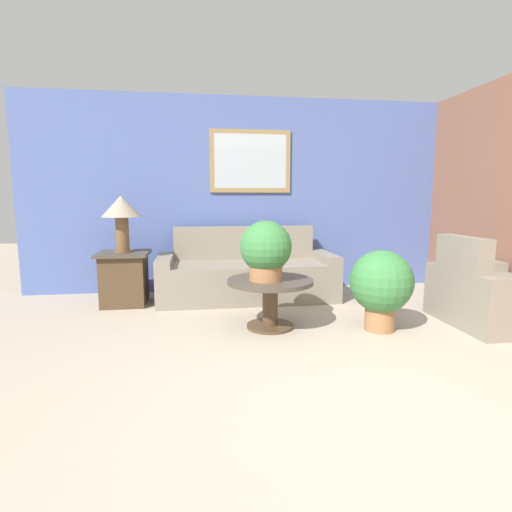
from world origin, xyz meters
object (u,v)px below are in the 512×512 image
at_px(side_table, 124,278).
at_px(potted_plant_on_table, 266,249).
at_px(potted_plant_floor, 381,285).
at_px(armchair, 490,296).
at_px(couch_main, 247,275).
at_px(coffee_table, 270,293).
at_px(table_lamp, 121,211).

bearing_deg(side_table, potted_plant_on_table, -37.29).
height_order(potted_plant_on_table, potted_plant_floor, potted_plant_on_table).
bearing_deg(potted_plant_on_table, potted_plant_floor, -9.54).
bearing_deg(armchair, couch_main, 58.47).
relative_size(coffee_table, potted_plant_floor, 1.08).
bearing_deg(table_lamp, coffee_table, -35.38).
bearing_deg(potted_plant_floor, potted_plant_on_table, 170.46).
height_order(coffee_table, side_table, side_table).
bearing_deg(table_lamp, side_table, 90.00).
xyz_separation_m(armchair, table_lamp, (-3.75, 1.32, 0.82)).
bearing_deg(potted_plant_on_table, armchair, -4.32).
bearing_deg(couch_main, potted_plant_on_table, -88.52).
bearing_deg(potted_plant_on_table, side_table, 142.71).
relative_size(armchair, potted_plant_on_table, 1.79).
distance_m(couch_main, coffee_table, 1.21).
relative_size(couch_main, armchair, 2.15).
xyz_separation_m(couch_main, coffee_table, (0.08, -1.20, 0.05)).
height_order(couch_main, potted_plant_on_table, potted_plant_on_table).
bearing_deg(armchair, coffee_table, 84.84).
xyz_separation_m(armchair, coffee_table, (-2.19, 0.21, 0.06)).
bearing_deg(armchair, table_lamp, 70.94).
bearing_deg(potted_plant_floor, table_lamp, 152.80).
distance_m(couch_main, armchair, 2.67).
height_order(armchair, side_table, armchair).
bearing_deg(couch_main, coffee_table, -86.01).
bearing_deg(armchair, potted_plant_on_table, 86.01).
bearing_deg(couch_main, side_table, -176.42).
distance_m(couch_main, potted_plant_floor, 1.81).
relative_size(couch_main, potted_plant_on_table, 3.85).
height_order(couch_main, armchair, same).
xyz_separation_m(armchair, side_table, (-3.75, 1.32, 0.03)).
distance_m(couch_main, side_table, 1.48).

